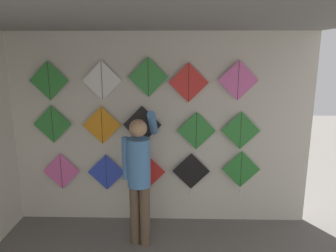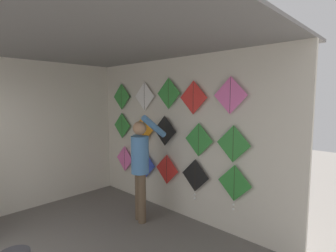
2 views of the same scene
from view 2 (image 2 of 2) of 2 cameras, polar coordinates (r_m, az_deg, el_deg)
back_panel at (r=4.83m, az=0.56°, el=-2.19°), size 4.73×0.06×2.80m
left_panel at (r=5.52m, az=-29.68°, el=-1.95°), size 0.06×4.62×2.80m
ceiling_slab at (r=3.69m, az=-21.43°, el=17.03°), size 4.73×4.62×0.04m
shopkeeper at (r=4.47m, az=-5.99°, el=-7.74°), size 0.44×0.58×1.83m
kite_0 at (r=5.83m, az=-9.41°, el=-7.02°), size 0.55×0.01×0.55m
kite_1 at (r=5.32m, az=-4.97°, el=-8.31°), size 0.55×0.01×0.55m
kite_2 at (r=4.90m, az=-0.27°, el=-9.41°), size 0.55×0.01×0.55m
kite_3 at (r=4.49m, az=5.91°, el=-10.98°), size 0.55×0.04×0.69m
kite_4 at (r=4.10m, az=14.22°, el=-12.29°), size 0.55×0.04×0.69m
kite_5 at (r=5.77m, az=-9.98°, el=0.09°), size 0.55×0.01×0.55m
kite_6 at (r=5.22m, az=-5.29°, el=-0.59°), size 0.55×0.01×0.55m
kite_7 at (r=4.80m, az=-0.72°, el=-1.02°), size 0.55×0.01×0.55m
kite_8 at (r=4.31m, az=6.69°, el=-3.00°), size 0.55×0.01×0.55m
kite_9 at (r=3.97m, az=14.01°, el=-3.81°), size 0.55×0.01×0.55m
kite_10 at (r=5.74m, az=-10.09°, el=6.30°), size 0.55×0.01×0.55m
kite_11 at (r=5.16m, az=-5.15°, el=6.44°), size 0.55×0.01×0.55m
kite_12 at (r=4.70m, az=0.11°, el=7.11°), size 0.55×0.01×0.55m
kite_13 at (r=4.33m, az=5.52°, el=6.19°), size 0.55×0.01×0.55m
kite_14 at (r=3.95m, az=13.40°, el=6.53°), size 0.55×0.01×0.55m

